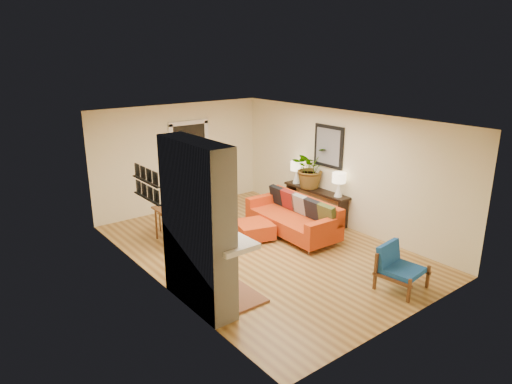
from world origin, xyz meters
TOP-DOWN VIEW (x-y plane):
  - room_shell at (0.60, 2.63)m, footprint 6.50×6.50m
  - fireplace at (-2.00, -1.00)m, footprint 1.09×1.68m
  - sofa at (1.08, 0.22)m, footprint 1.02×2.22m
  - ottoman at (0.19, 0.52)m, footprint 0.90×0.90m
  - blue_chair at (0.84, -2.55)m, footprint 0.79×0.77m
  - dining_table at (-1.10, 1.36)m, footprint 0.71×1.63m
  - console_table at (2.07, 0.59)m, footprint 0.34×1.85m
  - lamp_near at (2.07, -0.09)m, footprint 0.30×0.30m
  - lamp_far at (2.07, 1.27)m, footprint 0.30×0.30m
  - houseplant at (2.06, 0.80)m, footprint 1.01×0.91m

SIDE VIEW (x-z plane):
  - ottoman at x=0.19m, z-range 0.03..0.40m
  - sofa at x=1.08m, z-range -0.05..0.81m
  - blue_chair at x=0.84m, z-range 0.03..0.77m
  - dining_table at x=-1.10m, z-range 0.14..1.01m
  - console_table at x=2.07m, z-range 0.21..0.94m
  - lamp_near at x=2.07m, z-range 0.79..1.33m
  - lamp_far at x=2.07m, z-range 0.79..1.33m
  - houseplant at x=2.06m, z-range 0.73..1.71m
  - room_shell at x=0.60m, z-range -2.01..4.49m
  - fireplace at x=-2.00m, z-range -0.06..2.54m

